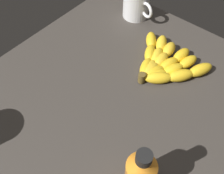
# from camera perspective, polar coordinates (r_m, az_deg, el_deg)

# --- Properties ---
(ground_plane) EXTENTS (0.88, 0.68, 0.05)m
(ground_plane) POSITION_cam_1_polar(r_m,az_deg,el_deg) (0.72, -2.66, -4.33)
(ground_plane) COLOR #38332D
(banana_bunch) EXTENTS (0.20, 0.24, 0.03)m
(banana_bunch) POSITION_cam_1_polar(r_m,az_deg,el_deg) (0.78, 11.18, 5.07)
(banana_bunch) COLOR yellow
(banana_bunch) RESTS_ON ground_plane
(honey_bottle) EXTENTS (0.06, 0.06, 0.15)m
(honey_bottle) POSITION_cam_1_polar(r_m,az_deg,el_deg) (0.54, 6.12, -17.86)
(honey_bottle) COLOR orange
(honey_bottle) RESTS_ON ground_plane
(coffee_mug) EXTENTS (0.09, 0.12, 0.10)m
(coffee_mug) POSITION_cam_1_polar(r_m,az_deg,el_deg) (0.93, 5.30, 17.47)
(coffee_mug) COLOR silver
(coffee_mug) RESTS_ON ground_plane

